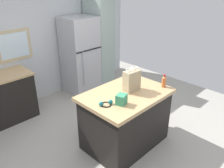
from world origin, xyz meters
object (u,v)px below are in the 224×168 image
object	(u,v)px
refrigerator	(80,56)
bottle	(164,81)
ear_defenders	(106,104)
small_box	(121,99)
tall_cabinet	(100,41)
kitchen_island	(125,119)
shopping_bag	(132,81)

from	to	relation	value
refrigerator	bottle	world-z (taller)	refrigerator
refrigerator	ear_defenders	size ratio (longest dim) A/B	8.88
small_box	bottle	world-z (taller)	bottle
refrigerator	tall_cabinet	distance (m)	0.64
refrigerator	small_box	distance (m)	2.42
tall_cabinet	bottle	distance (m)	2.42
tall_cabinet	small_box	distance (m)	2.72
tall_cabinet	bottle	xyz separation A→B (m)	(-0.73, -2.31, -0.08)
ear_defenders	small_box	bearing A→B (deg)	-37.61
kitchen_island	bottle	world-z (taller)	bottle
refrigerator	small_box	size ratio (longest dim) A/B	12.15
tall_cabinet	shopping_bag	xyz separation A→B (m)	(-1.19, -2.03, -0.01)
kitchen_island	refrigerator	size ratio (longest dim) A/B	0.76
shopping_bag	bottle	world-z (taller)	shopping_bag
kitchen_island	refrigerator	world-z (taller)	refrigerator
bottle	ear_defenders	bearing A→B (deg)	167.25
kitchen_island	refrigerator	xyz separation A→B (m)	(0.71, 2.03, 0.40)
shopping_bag	small_box	distance (m)	0.45
refrigerator	bottle	bearing A→B (deg)	-93.30
shopping_bag	small_box	bearing A→B (deg)	-157.31
bottle	shopping_bag	bearing A→B (deg)	148.91
small_box	ear_defenders	bearing A→B (deg)	142.39
small_box	bottle	xyz separation A→B (m)	(0.87, -0.10, 0.02)
bottle	ear_defenders	size ratio (longest dim) A/B	1.07
small_box	ear_defenders	xyz separation A→B (m)	(-0.17, 0.13, -0.05)
ear_defenders	shopping_bag	bearing A→B (deg)	4.09
small_box	tall_cabinet	bearing A→B (deg)	54.02
bottle	ear_defenders	xyz separation A→B (m)	(-1.04, 0.23, -0.07)
tall_cabinet	small_box	xyz separation A→B (m)	(-1.60, -2.20, -0.10)
refrigerator	ear_defenders	world-z (taller)	refrigerator
refrigerator	kitchen_island	bearing A→B (deg)	-109.30
bottle	small_box	bearing A→B (deg)	173.14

